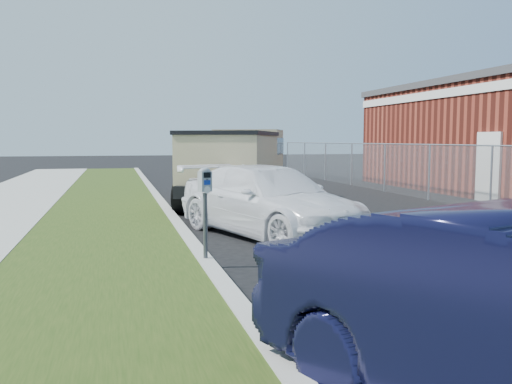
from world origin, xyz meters
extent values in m
plane|color=black|center=(0.00, 0.00, 0.00)|extent=(120.00, 120.00, 0.00)
cube|color=gray|center=(-2.60, 2.00, 0.07)|extent=(0.25, 50.00, 0.15)
cube|color=#1F370F|center=(-4.20, 2.00, 0.07)|extent=(3.00, 50.00, 0.13)
plane|color=slate|center=(6.00, 7.00, 0.90)|extent=(0.00, 30.00, 30.00)
cylinder|color=#989DA6|center=(6.00, 7.00, 1.80)|extent=(0.04, 30.00, 0.04)
cylinder|color=#989DA6|center=(6.00, 4.00, 0.90)|extent=(0.06, 0.06, 1.80)
cylinder|color=#989DA6|center=(6.00, 7.00, 0.90)|extent=(0.06, 0.06, 1.80)
cylinder|color=#989DA6|center=(6.00, 10.00, 0.90)|extent=(0.06, 0.06, 1.80)
cylinder|color=#989DA6|center=(6.00, 13.00, 0.90)|extent=(0.06, 0.06, 1.80)
cylinder|color=#989DA6|center=(6.00, 16.00, 0.90)|extent=(0.06, 0.06, 1.80)
cylinder|color=#989DA6|center=(6.00, 19.00, 0.90)|extent=(0.06, 0.06, 1.80)
cylinder|color=#989DA6|center=(6.00, 22.00, 0.90)|extent=(0.06, 0.06, 1.80)
cube|color=silver|center=(7.48, 8.00, 3.60)|extent=(0.06, 14.00, 0.30)
cube|color=silver|center=(7.45, 6.00, 1.10)|extent=(0.08, 1.10, 2.20)
cylinder|color=#3F4247|center=(-2.59, -0.49, 0.64)|extent=(0.09, 0.09, 1.02)
cube|color=gray|center=(-2.59, -0.49, 1.33)|extent=(0.22, 0.19, 0.31)
ellipsoid|color=gray|center=(-2.59, -0.49, 1.48)|extent=(0.23, 0.19, 0.12)
cube|color=black|center=(-2.56, -0.55, 1.43)|extent=(0.12, 0.06, 0.08)
cube|color=#0D2B97|center=(-2.56, -0.55, 1.32)|extent=(0.11, 0.05, 0.07)
cylinder|color=silver|center=(-2.56, -0.55, 1.21)|extent=(0.11, 0.05, 0.11)
cube|color=#3F4247|center=(-2.56, -0.55, 1.35)|extent=(0.04, 0.02, 0.05)
imported|color=white|center=(-0.88, 2.11, 0.71)|extent=(3.61, 5.29, 1.42)
cube|color=black|center=(-0.44, 7.04, 0.65)|extent=(4.17, 6.04, 0.31)
cube|color=tan|center=(0.41, 8.92, 1.39)|extent=(2.59, 2.34, 1.79)
cube|color=black|center=(0.41, 8.92, 1.75)|extent=(2.62, 2.37, 0.54)
cube|color=tan|center=(-0.74, 6.39, 1.39)|extent=(3.52, 4.32, 1.43)
cube|color=black|center=(-0.74, 6.39, 2.13)|extent=(3.64, 4.44, 0.11)
cube|color=black|center=(0.77, 9.69, 0.58)|extent=(2.01, 1.01, 0.27)
cylinder|color=black|center=(-0.56, 9.26, 0.45)|extent=(0.63, 0.93, 0.90)
cylinder|color=black|center=(1.31, 8.41, 0.45)|extent=(0.63, 0.93, 0.90)
cylinder|color=black|center=(-1.57, 7.06, 0.45)|extent=(0.63, 0.93, 0.90)
cylinder|color=black|center=(0.31, 6.21, 0.45)|extent=(0.63, 0.93, 0.90)
cylinder|color=black|center=(-2.23, 5.59, 0.45)|extent=(0.63, 0.93, 0.90)
cylinder|color=black|center=(-0.36, 4.74, 0.45)|extent=(0.63, 0.93, 0.90)
camera|label=1|loc=(-3.90, -8.60, 1.96)|focal=38.00mm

